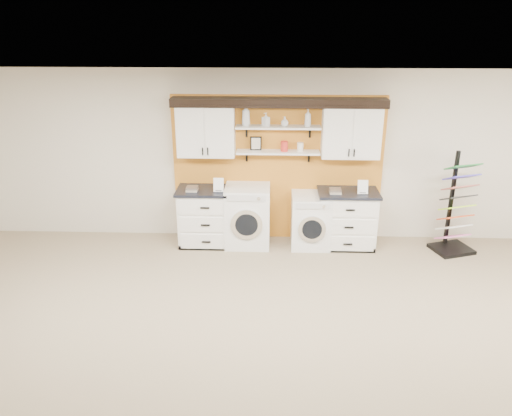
{
  "coord_description": "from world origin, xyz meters",
  "views": [
    {
      "loc": [
        -0.07,
        -3.88,
        3.58
      ],
      "look_at": [
        -0.29,
        2.3,
        1.16
      ],
      "focal_mm": 35.0,
      "sensor_mm": 36.0,
      "label": 1
    }
  ],
  "objects_px": {
    "sample_rack": "(455,220)",
    "base_cabinet_left": "(208,216)",
    "base_cabinet_right": "(346,219)",
    "washer": "(248,216)",
    "dryer": "(311,220)"
  },
  "relations": [
    {
      "from": "base_cabinet_right",
      "to": "washer",
      "type": "bearing_deg",
      "value": -179.88
    },
    {
      "from": "dryer",
      "to": "sample_rack",
      "type": "bearing_deg",
      "value": -3.22
    },
    {
      "from": "base_cabinet_right",
      "to": "sample_rack",
      "type": "relative_size",
      "value": 0.6
    },
    {
      "from": "base_cabinet_left",
      "to": "base_cabinet_right",
      "type": "relative_size",
      "value": 1.01
    },
    {
      "from": "base_cabinet_right",
      "to": "sample_rack",
      "type": "height_order",
      "value": "sample_rack"
    },
    {
      "from": "dryer",
      "to": "sample_rack",
      "type": "height_order",
      "value": "sample_rack"
    },
    {
      "from": "washer",
      "to": "sample_rack",
      "type": "xyz_separation_m",
      "value": [
        3.29,
        -0.13,
        0.02
      ]
    },
    {
      "from": "base_cabinet_left",
      "to": "dryer",
      "type": "distance_m",
      "value": 1.68
    },
    {
      "from": "base_cabinet_left",
      "to": "base_cabinet_right",
      "type": "bearing_deg",
      "value": 0.0
    },
    {
      "from": "washer",
      "to": "dryer",
      "type": "height_order",
      "value": "washer"
    },
    {
      "from": "base_cabinet_right",
      "to": "dryer",
      "type": "relative_size",
      "value": 1.11
    },
    {
      "from": "base_cabinet_left",
      "to": "base_cabinet_right",
      "type": "height_order",
      "value": "base_cabinet_left"
    },
    {
      "from": "washer",
      "to": "sample_rack",
      "type": "relative_size",
      "value": 0.62
    },
    {
      "from": "sample_rack",
      "to": "base_cabinet_left",
      "type": "bearing_deg",
      "value": 159.4
    },
    {
      "from": "base_cabinet_right",
      "to": "washer",
      "type": "relative_size",
      "value": 0.96
    }
  ]
}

